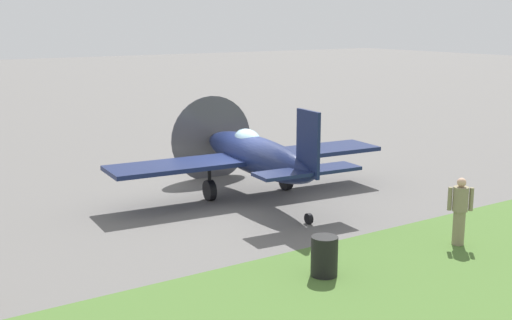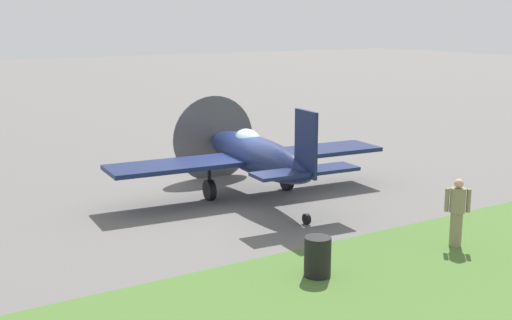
{
  "view_description": "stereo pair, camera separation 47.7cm",
  "coord_description": "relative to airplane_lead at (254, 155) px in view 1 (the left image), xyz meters",
  "views": [
    {
      "loc": [
        -10.56,
        -17.37,
        5.58
      ],
      "look_at": [
        0.76,
        -0.36,
        1.24
      ],
      "focal_mm": 46.79,
      "sensor_mm": 36.0,
      "label": 1
    },
    {
      "loc": [
        -10.16,
        -17.63,
        5.58
      ],
      "look_at": [
        0.76,
        -0.36,
        1.24
      ],
      "focal_mm": 46.79,
      "sensor_mm": 36.0,
      "label": 2
    }
  ],
  "objects": [
    {
      "name": "airplane_lead",
      "position": [
        0.0,
        0.0,
        0.0
      ],
      "size": [
        9.33,
        7.39,
        3.31
      ],
      "rotation": [
        0.0,
        0.0,
        -0.09
      ],
      "color": "#141E47",
      "rests_on": "ground"
    },
    {
      "name": "fuel_drum",
      "position": [
        -2.35,
        -6.39,
        -0.94
      ],
      "size": [
        0.6,
        0.6,
        0.9
      ],
      "primitive_type": "cylinder",
      "color": "black",
      "rests_on": "ground"
    },
    {
      "name": "ground_crew_chief",
      "position": [
        1.78,
        -6.65,
        -0.47
      ],
      "size": [
        0.51,
        0.44,
        1.73
      ],
      "rotation": [
        0.0,
        0.0,
        5.59
      ],
      "color": "#847A5B",
      "rests_on": "ground"
    },
    {
      "name": "ground_plane",
      "position": [
        -0.78,
        0.21,
        -1.39
      ],
      "size": [
        160.0,
        160.0,
        0.0
      ],
      "primitive_type": "plane",
      "color": "#605E5B"
    }
  ]
}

